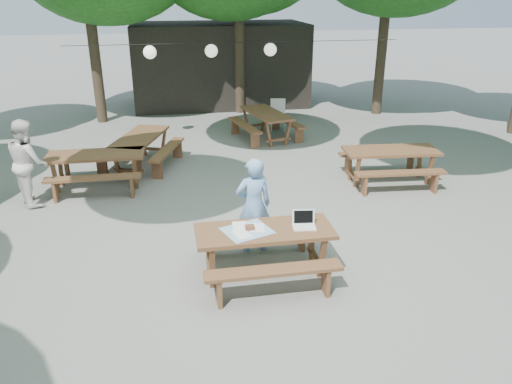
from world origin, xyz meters
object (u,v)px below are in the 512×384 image
at_px(main_picnic_table, 264,251).
at_px(woman, 254,205).
at_px(plastic_chair, 278,121).
at_px(picnic_table_nw, 97,170).
at_px(second_person, 28,162).

xyz_separation_m(main_picnic_table, woman, (-0.02, 0.79, 0.40)).
bearing_deg(woman, main_picnic_table, 87.99).
bearing_deg(plastic_chair, picnic_table_nw, -130.50).
bearing_deg(main_picnic_table, plastic_chair, 76.02).
relative_size(main_picnic_table, plastic_chair, 2.22).
bearing_deg(main_picnic_table, second_person, 139.20).
height_order(second_person, plastic_chair, second_person).
bearing_deg(second_person, woman, -151.88).
relative_size(picnic_table_nw, second_person, 1.19).
relative_size(woman, plastic_chair, 1.75).
xyz_separation_m(picnic_table_nw, woman, (2.80, -3.28, 0.40)).
distance_m(second_person, plastic_chair, 7.43).
distance_m(woman, second_person, 4.79).
distance_m(picnic_table_nw, woman, 4.33).
bearing_deg(plastic_chair, main_picnic_table, -92.92).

